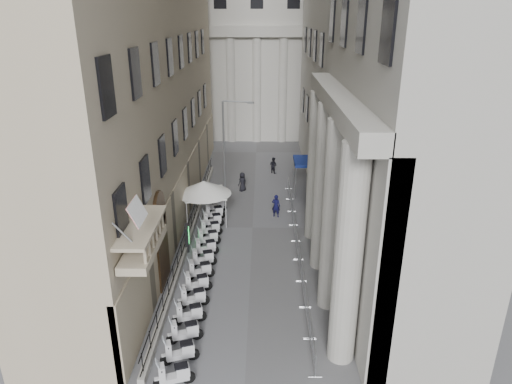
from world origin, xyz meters
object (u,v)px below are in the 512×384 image
security_tent (208,189)px  street_lamp (227,140)px  pedestrian_a (276,206)px  info_kiosk (187,238)px  pedestrian_b (273,165)px

security_tent → street_lamp: bearing=79.7°
street_lamp → pedestrian_a: size_ratio=4.51×
info_kiosk → pedestrian_a: 7.96m
street_lamp → pedestrian_b: 8.00m
security_tent → pedestrian_a: (4.96, 1.16, -1.78)m
street_lamp → info_kiosk: size_ratio=4.63×
street_lamp → pedestrian_a: 7.14m
pedestrian_b → pedestrian_a: bearing=131.2°
info_kiosk → street_lamp: bearing=69.9°
security_tent → info_kiosk: 4.62m
security_tent → pedestrian_b: bearing=66.4°
info_kiosk → pedestrian_a: pedestrian_a is taller
pedestrian_b → info_kiosk: bearing=110.3°
info_kiosk → pedestrian_b: bearing=60.4°
street_lamp → info_kiosk: (-2.00, -9.82, -3.90)m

